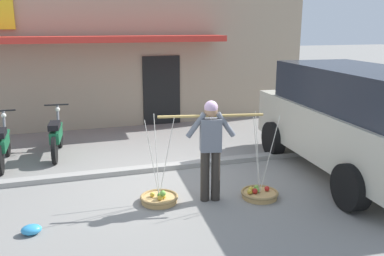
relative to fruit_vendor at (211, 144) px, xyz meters
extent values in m
plane|color=gray|center=(-0.42, 1.00, -0.98)|extent=(90.00, 90.00, 0.00)
cube|color=gray|center=(-0.42, 1.70, -0.93)|extent=(20.00, 0.24, 0.10)
cylinder|color=#2D2823|center=(-0.09, 0.02, -0.55)|extent=(0.15, 0.15, 0.86)
cylinder|color=#2D2823|center=(0.09, -0.02, -0.55)|extent=(0.15, 0.15, 0.86)
cube|color=slate|center=(0.00, 0.00, 0.15)|extent=(0.37, 0.26, 0.54)
sphere|color=tan|center=(0.00, 0.00, 0.56)|extent=(0.21, 0.21, 0.21)
sphere|color=#D1A8CC|center=(0.00, 0.00, 0.61)|extent=(0.22, 0.22, 0.22)
cylinder|color=slate|center=(-0.24, 0.05, 0.32)|extent=(0.35, 0.15, 0.43)
cylinder|color=slate|center=(0.24, -0.05, 0.32)|extent=(0.35, 0.15, 0.43)
cylinder|color=tan|center=(0.00, 0.00, 0.47)|extent=(1.68, 0.38, 0.04)
cylinder|color=tan|center=(-0.84, 0.17, -0.93)|extent=(0.59, 0.59, 0.09)
torus|color=olive|center=(-0.84, 0.17, -0.88)|extent=(0.64, 0.64, 0.05)
sphere|color=#62983A|center=(-0.83, 0.14, -0.84)|extent=(0.09, 0.09, 0.09)
sphere|color=gold|center=(-0.85, 0.04, -0.85)|extent=(0.08, 0.08, 0.08)
sphere|color=yellow|center=(-0.78, 0.09, -0.85)|extent=(0.08, 0.08, 0.08)
sphere|color=yellow|center=(-0.94, 0.22, -0.85)|extent=(0.08, 0.08, 0.08)
sphere|color=#77B846|center=(-0.80, 0.06, -0.78)|extent=(0.10, 0.10, 0.10)
cylinder|color=silver|center=(-0.84, 0.30, -0.21)|extent=(0.01, 0.28, 1.36)
cylinder|color=silver|center=(-0.95, 0.10, -0.21)|extent=(0.25, 0.15, 1.36)
cylinder|color=silver|center=(-0.72, 0.10, -0.21)|extent=(0.25, 0.15, 1.36)
cylinder|color=tan|center=(0.84, -0.17, -0.93)|extent=(0.59, 0.59, 0.09)
torus|color=olive|center=(0.84, -0.17, -0.88)|extent=(0.64, 0.64, 0.05)
sphere|color=red|center=(0.99, -0.14, -0.84)|extent=(0.09, 0.09, 0.09)
sphere|color=#AE201B|center=(0.74, -0.18, -0.84)|extent=(0.09, 0.09, 0.09)
sphere|color=#6EAA41|center=(0.83, -0.05, -0.84)|extent=(0.09, 0.09, 0.09)
sphere|color=gold|center=(0.71, -0.09, -0.84)|extent=(0.09, 0.09, 0.09)
sphere|color=gold|center=(0.65, -0.17, -0.84)|extent=(0.09, 0.09, 0.09)
sphere|color=#77B846|center=(0.80, -0.14, -0.85)|extent=(0.08, 0.08, 0.08)
cylinder|color=silver|center=(0.84, -0.03, -0.21)|extent=(0.01, 0.28, 1.36)
cylinder|color=silver|center=(0.72, -0.24, -0.21)|extent=(0.25, 0.15, 1.36)
cylinder|color=silver|center=(0.95, -0.24, -0.21)|extent=(0.25, 0.15, 1.36)
cylinder|color=black|center=(-3.50, 3.64, -0.69)|extent=(0.08, 0.58, 0.58)
cylinder|color=black|center=(-3.50, 2.40, -0.69)|extent=(0.08, 0.58, 0.58)
cube|color=#19663D|center=(-3.50, 3.64, -0.43)|extent=(0.14, 0.28, 0.06)
cube|color=#19663D|center=(-3.50, 2.92, -0.47)|extent=(0.21, 0.90, 0.24)
cube|color=black|center=(-3.50, 2.74, -0.23)|extent=(0.22, 0.56, 0.12)
cylinder|color=slate|center=(-3.50, 3.54, -0.30)|extent=(0.06, 0.30, 0.76)
cylinder|color=black|center=(-3.50, 3.46, 0.09)|extent=(0.54, 0.04, 0.04)
sphere|color=silver|center=(-3.50, 3.62, -0.05)|extent=(0.11, 0.11, 0.11)
cylinder|color=black|center=(-2.37, 3.98, -0.69)|extent=(0.13, 0.58, 0.58)
cylinder|color=black|center=(-2.49, 2.75, -0.69)|extent=(0.13, 0.58, 0.58)
cube|color=#19663D|center=(-2.37, 3.98, -0.43)|extent=(0.17, 0.29, 0.06)
cube|color=#19663D|center=(-2.44, 3.27, -0.47)|extent=(0.28, 0.91, 0.24)
cube|color=black|center=(-2.46, 3.09, -0.23)|extent=(0.27, 0.58, 0.12)
cylinder|color=slate|center=(-2.38, 3.88, -0.30)|extent=(0.09, 0.30, 0.76)
cylinder|color=black|center=(-2.39, 3.80, 0.09)|extent=(0.54, 0.09, 0.04)
sphere|color=silver|center=(-2.38, 3.96, -0.05)|extent=(0.11, 0.11, 0.11)
cube|color=beige|center=(3.04, 0.36, -0.12)|extent=(2.26, 4.83, 0.96)
cube|color=#282D38|center=(3.02, 0.21, 0.74)|extent=(1.99, 3.79, 0.76)
cube|color=black|center=(3.22, 2.76, -0.30)|extent=(1.62, 0.22, 0.44)
cylinder|color=black|center=(2.20, 1.89, -0.60)|extent=(0.32, 0.78, 0.76)
cylinder|color=black|center=(4.10, 1.74, -0.60)|extent=(0.32, 0.78, 0.76)
cylinder|color=black|center=(1.98, -1.02, -0.60)|extent=(0.32, 0.78, 0.76)
cube|color=silver|center=(3.22, 2.72, -0.48)|extent=(0.44, 0.05, 0.12)
cube|color=tan|center=(-1.42, 8.10, 1.12)|extent=(13.00, 5.00, 4.20)
cube|color=red|center=(-1.42, 5.10, 1.52)|extent=(7.15, 1.00, 0.16)
cube|color=black|center=(0.53, 5.58, 0.02)|extent=(1.10, 0.06, 2.00)
ellipsoid|color=#3393D1|center=(-2.79, -0.33, -0.91)|extent=(0.28, 0.22, 0.14)
camera|label=1|loc=(-2.23, -5.99, 1.88)|focal=38.34mm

